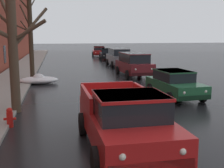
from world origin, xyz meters
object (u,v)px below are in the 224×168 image
(sedan_black_queued_behind_truck, at_px, (107,54))
(suv_grey_parked_far_down_block, at_px, (119,57))
(bare_tree_second_along_sidewalk, at_px, (12,41))
(sedan_red_at_far_intersection, at_px, (99,51))
(fire_hydrant, at_px, (10,117))
(sedan_green_parked_kerbside_close, at_px, (175,84))
(bare_tree_mid_block, at_px, (30,30))
(pickup_truck_red_approaching_near_lane, at_px, (125,120))
(suv_maroon_parked_kerbside_mid, at_px, (134,64))

(sedan_black_queued_behind_truck, bearing_deg, suv_grey_parked_far_down_block, -90.84)
(bare_tree_second_along_sidewalk, relative_size, sedan_red_at_far_intersection, 1.23)
(sedan_black_queued_behind_truck, relative_size, fire_hydrant, 5.80)
(sedan_red_at_far_intersection, bearing_deg, sedan_green_parked_kerbside_close, -90.30)
(bare_tree_mid_block, height_order, sedan_red_at_far_intersection, bare_tree_mid_block)
(sedan_green_parked_kerbside_close, bearing_deg, sedan_black_queued_behind_truck, 89.15)
(bare_tree_mid_block, distance_m, sedan_black_queued_behind_truck, 17.54)
(pickup_truck_red_approaching_near_lane, distance_m, fire_hydrant, 4.53)
(sedan_green_parked_kerbside_close, xyz_separation_m, suv_maroon_parked_kerbside_mid, (-0.08, 7.90, 0.24))
(bare_tree_mid_block, distance_m, sedan_red_at_far_intersection, 23.14)
(pickup_truck_red_approaching_near_lane, bearing_deg, sedan_black_queued_behind_truck, 81.31)
(fire_hydrant, bearing_deg, sedan_green_parked_kerbside_close, 24.73)
(sedan_black_queued_behind_truck, bearing_deg, fire_hydrant, -106.91)
(suv_grey_parked_far_down_block, bearing_deg, sedan_black_queued_behind_truck, 89.16)
(pickup_truck_red_approaching_near_lane, bearing_deg, sedan_red_at_far_intersection, 83.13)
(bare_tree_second_along_sidewalk, height_order, pickup_truck_red_approaching_near_lane, bare_tree_second_along_sidewalk)
(pickup_truck_red_approaching_near_lane, distance_m, suv_maroon_parked_kerbside_mid, 14.75)
(bare_tree_second_along_sidewalk, height_order, sedan_green_parked_kerbside_close, bare_tree_second_along_sidewalk)
(pickup_truck_red_approaching_near_lane, bearing_deg, sedan_green_parked_kerbside_close, 57.00)
(sedan_green_parked_kerbside_close, bearing_deg, bare_tree_second_along_sidewalk, -169.99)
(bare_tree_mid_block, height_order, sedan_black_queued_behind_truck, bare_tree_mid_block)
(bare_tree_second_along_sidewalk, bearing_deg, fire_hydrant, -88.24)
(sedan_black_queued_behind_truck, bearing_deg, pickup_truck_red_approaching_near_lane, -98.69)
(pickup_truck_red_approaching_near_lane, relative_size, sedan_red_at_far_intersection, 1.11)
(sedan_red_at_far_intersection, bearing_deg, bare_tree_second_along_sidewalk, -104.52)
(pickup_truck_red_approaching_near_lane, distance_m, sedan_black_queued_behind_truck, 29.26)
(sedan_green_parked_kerbside_close, distance_m, sedan_red_at_far_intersection, 28.87)
(suv_grey_parked_far_down_block, xyz_separation_m, sedan_black_queued_behind_truck, (0.11, 7.54, -0.24))
(sedan_red_at_far_intersection, height_order, fire_hydrant, sedan_red_at_far_intersection)
(sedan_green_parked_kerbside_close, relative_size, sedan_red_at_far_intersection, 0.89)
(bare_tree_mid_block, xyz_separation_m, fire_hydrant, (0.11, -10.80, -3.19))
(pickup_truck_red_approaching_near_lane, bearing_deg, suv_maroon_parked_kerbside_mid, 74.24)
(suv_maroon_parked_kerbside_mid, bearing_deg, suv_grey_parked_far_down_block, 87.55)
(bare_tree_mid_block, xyz_separation_m, sedan_red_at_far_intersection, (7.87, 21.58, -2.79))
(suv_grey_parked_far_down_block, xyz_separation_m, sedan_red_at_far_intersection, (-0.07, 13.78, -0.23))
(bare_tree_mid_block, relative_size, sedan_black_queued_behind_truck, 1.66)
(fire_hydrant, bearing_deg, bare_tree_second_along_sidewalk, 91.76)
(pickup_truck_red_approaching_near_lane, relative_size, suv_grey_parked_far_down_block, 1.13)
(bare_tree_second_along_sidewalk, distance_m, suv_maroon_parked_kerbside_mid, 12.14)
(bare_tree_mid_block, distance_m, suv_maroon_parked_kerbside_mid, 8.08)
(bare_tree_second_along_sidewalk, relative_size, bare_tree_mid_block, 0.82)
(sedan_black_queued_behind_truck, xyz_separation_m, fire_hydrant, (-7.95, -26.13, -0.40))
(pickup_truck_red_approaching_near_lane, height_order, sedan_green_parked_kerbside_close, pickup_truck_red_approaching_near_lane)
(suv_maroon_parked_kerbside_mid, height_order, fire_hydrant, suv_maroon_parked_kerbside_mid)
(fire_hydrant, bearing_deg, sedan_red_at_far_intersection, 76.52)
(sedan_black_queued_behind_truck, height_order, sedan_red_at_far_intersection, same)
(sedan_green_parked_kerbside_close, distance_m, suv_grey_parked_far_down_block, 15.09)
(bare_tree_second_along_sidewalk, relative_size, sedan_black_queued_behind_truck, 1.35)
(bare_tree_second_along_sidewalk, distance_m, sedan_black_queued_behind_truck, 25.38)
(bare_tree_mid_block, xyz_separation_m, suv_grey_parked_far_down_block, (7.94, 7.79, -2.56))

